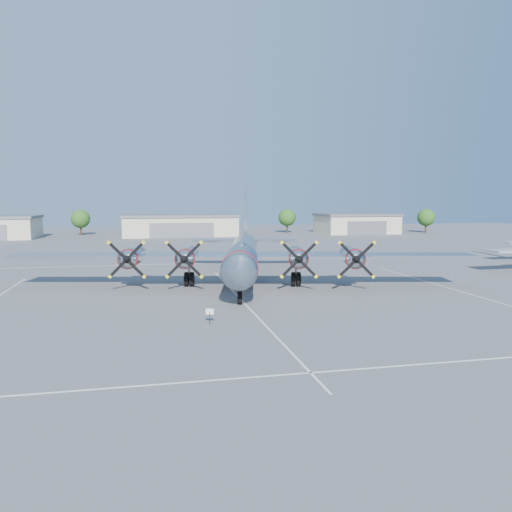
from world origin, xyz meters
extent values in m
plane|color=#555557|center=(0.00, 0.00, 0.00)|extent=(260.00, 260.00, 0.00)
cube|color=silver|center=(0.00, -5.00, 0.01)|extent=(0.15, 40.00, 0.01)
cube|color=silver|center=(22.00, -5.00, 0.01)|extent=(0.15, 40.00, 0.01)
cube|color=silver|center=(0.00, -22.00, 0.01)|extent=(60.00, 0.15, 0.01)
cube|color=silver|center=(0.00, 25.00, 0.01)|extent=(60.00, 0.15, 0.01)
cube|color=beige|center=(0.00, 82.00, 2.40)|extent=(28.00, 14.00, 4.80)
cube|color=slate|center=(0.00, 82.00, 5.10)|extent=(28.60, 14.60, 0.60)
cube|color=slate|center=(0.00, 74.95, 1.80)|extent=(15.40, 0.20, 3.60)
cube|color=beige|center=(48.00, 82.00, 2.40)|extent=(20.00, 14.00, 4.80)
cube|color=slate|center=(48.00, 82.00, 5.10)|extent=(20.60, 14.60, 0.60)
cube|color=slate|center=(48.00, 74.95, 1.80)|extent=(11.00, 0.20, 3.60)
cylinder|color=#382619|center=(-25.00, 90.00, 1.40)|extent=(0.50, 0.50, 2.80)
sphere|color=#184D16|center=(-25.00, 90.00, 4.24)|extent=(4.80, 4.80, 4.80)
cylinder|color=#382619|center=(30.00, 88.00, 1.40)|extent=(0.50, 0.50, 2.80)
sphere|color=#184D16|center=(30.00, 88.00, 4.24)|extent=(4.80, 4.80, 4.80)
cylinder|color=#382619|center=(68.00, 80.00, 1.40)|extent=(0.50, 0.50, 2.80)
sphere|color=#184D16|center=(68.00, 80.00, 4.24)|extent=(4.80, 4.80, 4.80)
cylinder|color=black|center=(-3.86, -10.50, 0.43)|extent=(0.06, 0.06, 0.86)
cube|color=white|center=(-3.86, -10.50, 0.92)|extent=(0.56, 0.27, 0.43)
camera|label=1|loc=(-8.16, -46.01, 8.96)|focal=35.00mm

